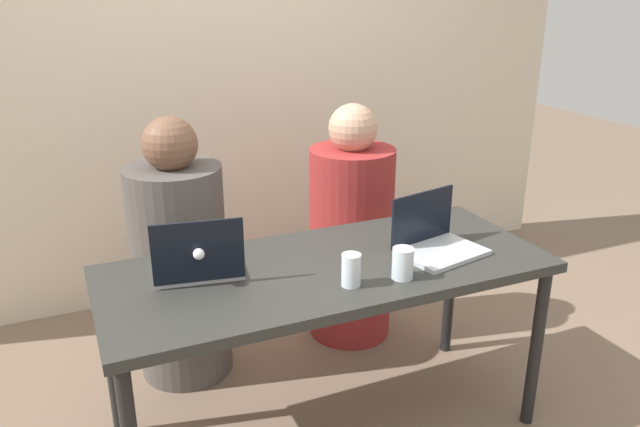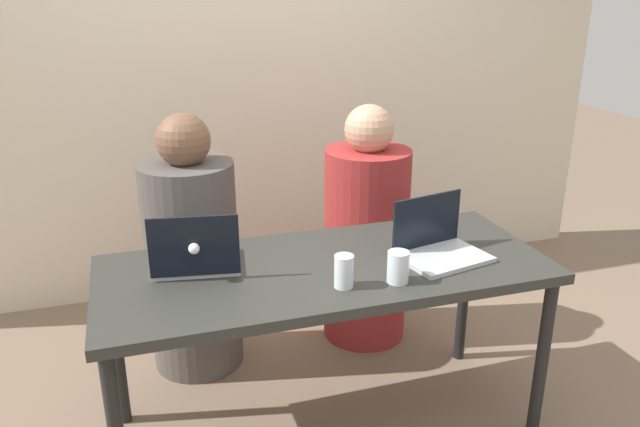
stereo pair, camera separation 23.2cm
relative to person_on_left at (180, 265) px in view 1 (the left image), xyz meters
The scene contains 9 objects.
ground_plane 0.96m from the person_on_left, 57.12° to the right, with size 12.00×12.00×0.00m, color #7B6452.
back_wall 1.15m from the person_on_left, 62.71° to the left, with size 4.50×0.10×2.41m, color beige.
desk 0.80m from the person_on_left, 57.12° to the right, with size 1.68×0.70×0.74m.
person_on_left is the anchor object (origin of this frame).
person_on_right 0.86m from the person_on_left, ahead, with size 0.48×0.48×1.21m.
laptop_front_right 1.15m from the person_on_left, 39.74° to the right, with size 0.36×0.30×0.23m.
laptop_back_left 0.62m from the person_on_left, 93.37° to the right, with size 0.35×0.30×0.24m.
water_glass_right 1.11m from the person_on_left, 54.25° to the right, with size 0.08×0.08×0.11m.
water_glass_center 0.99m from the person_on_left, 62.97° to the right, with size 0.07×0.07×0.12m.
Camera 1 is at (-0.87, -1.93, 1.73)m, focal length 35.00 mm.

